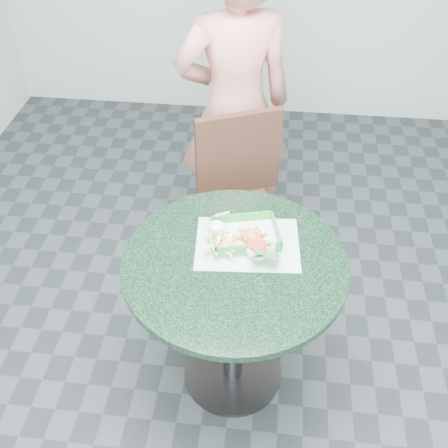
# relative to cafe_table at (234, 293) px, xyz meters

# --- Properties ---
(floor) EXTENTS (4.00, 5.00, 0.02)m
(floor) POSITION_rel_cafe_table_xyz_m (0.00, 0.00, -0.58)
(floor) COLOR #303335
(floor) RESTS_ON ground
(cafe_table) EXTENTS (0.86, 0.86, 0.75)m
(cafe_table) POSITION_rel_cafe_table_xyz_m (0.00, 0.00, 0.00)
(cafe_table) COLOR #373739
(cafe_table) RESTS_ON floor
(dining_chair) EXTENTS (0.44, 0.44, 0.93)m
(dining_chair) POSITION_rel_cafe_table_xyz_m (-0.06, 0.70, -0.05)
(dining_chair) COLOR #381F13
(dining_chair) RESTS_ON floor
(diner_person) EXTENTS (0.79, 0.64, 1.87)m
(diner_person) POSITION_rel_cafe_table_xyz_m (-0.10, 1.01, 0.36)
(diner_person) COLOR #C27468
(diner_person) RESTS_ON floor
(placemat) EXTENTS (0.42, 0.33, 0.00)m
(placemat) POSITION_rel_cafe_table_xyz_m (0.04, 0.09, 0.17)
(placemat) COLOR #A2D3C1
(placemat) RESTS_ON cafe_table
(food_basket) EXTENTS (0.26, 0.19, 0.05)m
(food_basket) POSITION_rel_cafe_table_xyz_m (0.03, 0.12, 0.19)
(food_basket) COLOR #278636
(food_basket) RESTS_ON placemat
(crab_sandwich) EXTENTS (0.12, 0.12, 0.07)m
(crab_sandwich) POSITION_rel_cafe_table_xyz_m (0.04, 0.08, 0.22)
(crab_sandwich) COLOR #E5CF75
(crab_sandwich) RESTS_ON food_basket
(fries_pile) EXTENTS (0.12, 0.13, 0.04)m
(fries_pile) POSITION_rel_cafe_table_xyz_m (-0.07, 0.08, 0.21)
(fries_pile) COLOR #EDC172
(fries_pile) RESTS_ON food_basket
(sauce_ramekin) EXTENTS (0.06, 0.06, 0.03)m
(sauce_ramekin) POSITION_rel_cafe_table_xyz_m (-0.08, 0.15, 0.22)
(sauce_ramekin) COLOR white
(sauce_ramekin) RESTS_ON food_basket
(garnish_cup) EXTENTS (0.12, 0.12, 0.05)m
(garnish_cup) POSITION_rel_cafe_table_xyz_m (0.07, 0.01, 0.21)
(garnish_cup) COLOR silver
(garnish_cup) RESTS_ON food_basket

